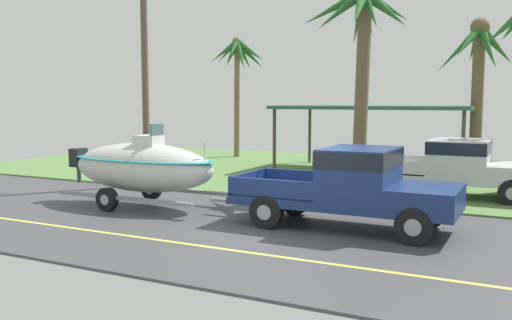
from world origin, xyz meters
TOP-DOWN VIEW (x-y plane):
  - ground at (0.00, 8.38)m, footprint 36.00×22.00m
  - pickup_truck_towing at (1.55, 1.18)m, footprint 5.46×2.06m
  - boat_on_trailer at (-4.80, 1.18)m, footprint 5.83×2.20m
  - parked_pickup_background at (3.08, 6.74)m, footprint 5.97×2.05m
  - carport_awning at (-0.84, 11.63)m, footprint 7.95×4.53m
  - palm_tree_near_left at (0.21, 5.74)m, footprint 3.33×3.19m
  - palm_tree_mid at (-9.00, 14.70)m, footprint 3.02×2.88m
  - palm_tree_far_left at (3.20, 10.88)m, footprint 2.86×2.95m
  - utility_pole at (-7.19, 4.46)m, footprint 0.24×1.80m

SIDE VIEW (x-z plane):
  - ground at x=0.00m, z-range -0.07..0.04m
  - parked_pickup_background at x=3.08m, z-range 0.11..1.94m
  - pickup_truck_towing at x=1.55m, z-range 0.10..2.02m
  - boat_on_trailer at x=-4.80m, z-range -0.05..2.33m
  - carport_awning at x=-0.84m, z-range 1.28..4.10m
  - utility_pole at x=-7.19m, z-range 0.15..7.94m
  - palm_tree_far_left at x=3.20m, z-range 1.27..7.34m
  - palm_tree_near_left at x=0.21m, z-range 1.64..8.37m
  - palm_tree_mid at x=-9.00m, z-range 1.91..8.26m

